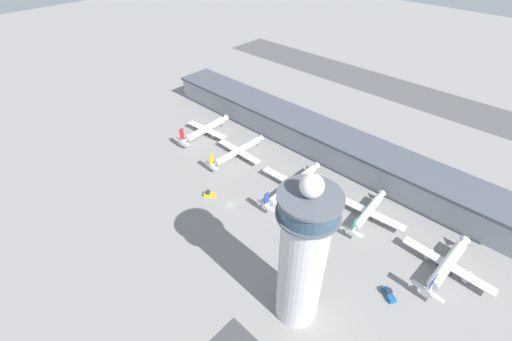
{
  "coord_description": "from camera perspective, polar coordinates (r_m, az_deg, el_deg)",
  "views": [
    {
      "loc": [
        94.29,
        -81.28,
        118.3
      ],
      "look_at": [
        -3.82,
        22.5,
        6.9
      ],
      "focal_mm": 24.0,
      "sensor_mm": 36.0,
      "label": 1
    }
  ],
  "objects": [
    {
      "name": "runway_strip",
      "position": [
        305.77,
        22.44,
        12.34
      ],
      "size": [
        343.1,
        44.0,
        0.01
      ],
      "primitive_type": "cube",
      "color": "#515154",
      "rests_on": "ground"
    },
    {
      "name": "airplane_gate_echo",
      "position": [
        161.71,
        29.24,
        -13.52
      ],
      "size": [
        36.96,
        37.43,
        13.52
      ],
      "color": "white",
      "rests_on": "ground"
    },
    {
      "name": "ground_plane",
      "position": [
        171.73,
        -4.26,
        -5.72
      ],
      "size": [
        1000.0,
        1000.0,
        0.0
      ],
      "primitive_type": "plane",
      "color": "gray"
    },
    {
      "name": "airplane_gate_bravo",
      "position": [
        201.21,
        -3.06,
        3.23
      ],
      "size": [
        32.4,
        41.53,
        11.75
      ],
      "color": "white",
      "rests_on": "ground"
    },
    {
      "name": "control_tower",
      "position": [
        112.4,
        7.73,
        -14.2
      ],
      "size": [
        18.63,
        18.63,
        63.41
      ],
      "color": "silver",
      "rests_on": "ground"
    },
    {
      "name": "airplane_gate_alpha",
      "position": [
        222.83,
        -8.45,
        6.79
      ],
      "size": [
        31.83,
        40.31,
        13.67
      ],
      "color": "white",
      "rests_on": "ground"
    },
    {
      "name": "service_truck_catering",
      "position": [
        147.45,
        21.24,
        -18.67
      ],
      "size": [
        6.92,
        5.69,
        2.89
      ],
      "color": "black",
      "rests_on": "ground"
    },
    {
      "name": "service_truck_fuel",
      "position": [
        177.01,
        -7.79,
        -3.94
      ],
      "size": [
        5.95,
        5.61,
        3.13
      ],
      "color": "black",
      "rests_on": "ground"
    },
    {
      "name": "terminal_building",
      "position": [
        209.57,
        9.77,
        5.63
      ],
      "size": [
        228.73,
        25.0,
        16.02
      ],
      "color": "#9399A3",
      "rests_on": "ground"
    },
    {
      "name": "airplane_gate_delta",
      "position": [
        170.47,
        18.13,
        -6.56
      ],
      "size": [
        35.65,
        34.41,
        11.73
      ],
      "color": "white",
      "rests_on": "ground"
    },
    {
      "name": "airplane_gate_charlie",
      "position": [
        177.87,
        6.18,
        -2.33
      ],
      "size": [
        40.07,
        44.99,
        12.06
      ],
      "color": "white",
      "rests_on": "ground"
    }
  ]
}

